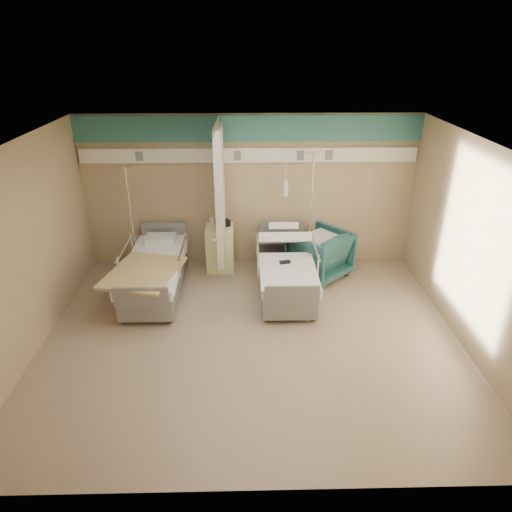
{
  "coord_description": "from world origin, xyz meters",
  "views": [
    {
      "loc": [
        -0.06,
        -5.49,
        3.99
      ],
      "look_at": [
        0.08,
        0.6,
        1.03
      ],
      "focal_mm": 32.0,
      "sensor_mm": 36.0,
      "label": 1
    }
  ],
  "objects_px": {
    "bedside_cabinet": "(220,248)",
    "bed_right": "(286,276)",
    "iv_stand_right": "(309,246)",
    "iv_stand_left": "(136,253)",
    "visitor_armchair": "(319,254)",
    "bed_left": "(155,277)"
  },
  "relations": [
    {
      "from": "bed_left",
      "to": "iv_stand_right",
      "type": "distance_m",
      "value": 2.85
    },
    {
      "from": "visitor_armchair",
      "to": "iv_stand_right",
      "type": "bearing_deg",
      "value": -104.18
    },
    {
      "from": "bed_right",
      "to": "iv_stand_right",
      "type": "distance_m",
      "value": 1.03
    },
    {
      "from": "visitor_armchair",
      "to": "iv_stand_left",
      "type": "bearing_deg",
      "value": -43.82
    },
    {
      "from": "bed_right",
      "to": "visitor_armchair",
      "type": "xyz_separation_m",
      "value": [
        0.65,
        0.6,
        0.12
      ]
    },
    {
      "from": "bedside_cabinet",
      "to": "iv_stand_left",
      "type": "bearing_deg",
      "value": -174.3
    },
    {
      "from": "bed_left",
      "to": "visitor_armchair",
      "type": "xyz_separation_m",
      "value": [
        2.85,
        0.6,
        0.12
      ]
    },
    {
      "from": "bed_right",
      "to": "iv_stand_left",
      "type": "xyz_separation_m",
      "value": [
        -2.68,
        0.75,
        0.1
      ]
    },
    {
      "from": "iv_stand_left",
      "to": "bed_left",
      "type": "bearing_deg",
      "value": -57.29
    },
    {
      "from": "iv_stand_right",
      "to": "iv_stand_left",
      "type": "xyz_separation_m",
      "value": [
        -3.18,
        -0.15,
        -0.04
      ]
    },
    {
      "from": "visitor_armchair",
      "to": "iv_stand_left",
      "type": "xyz_separation_m",
      "value": [
        -3.33,
        0.15,
        -0.02
      ]
    },
    {
      "from": "bed_right",
      "to": "visitor_armchair",
      "type": "height_order",
      "value": "visitor_armchair"
    },
    {
      "from": "bed_right",
      "to": "iv_stand_left",
      "type": "bearing_deg",
      "value": 164.42
    },
    {
      "from": "bed_left",
      "to": "iv_stand_left",
      "type": "distance_m",
      "value": 0.89
    },
    {
      "from": "visitor_armchair",
      "to": "bed_left",
      "type": "bearing_deg",
      "value": -29.4
    },
    {
      "from": "bed_left",
      "to": "visitor_armchair",
      "type": "bearing_deg",
      "value": 11.89
    },
    {
      "from": "bed_right",
      "to": "bedside_cabinet",
      "type": "relative_size",
      "value": 2.54
    },
    {
      "from": "visitor_armchair",
      "to": "iv_stand_left",
      "type": "height_order",
      "value": "iv_stand_left"
    },
    {
      "from": "bedside_cabinet",
      "to": "iv_stand_left",
      "type": "height_order",
      "value": "iv_stand_left"
    },
    {
      "from": "iv_stand_right",
      "to": "iv_stand_left",
      "type": "height_order",
      "value": "iv_stand_right"
    },
    {
      "from": "bed_right",
      "to": "bedside_cabinet",
      "type": "height_order",
      "value": "bedside_cabinet"
    },
    {
      "from": "bedside_cabinet",
      "to": "bed_right",
      "type": "bearing_deg",
      "value": -38.05
    }
  ]
}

